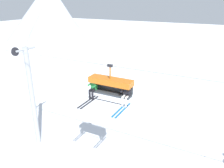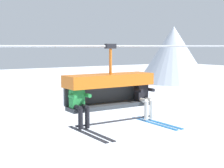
% 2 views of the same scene
% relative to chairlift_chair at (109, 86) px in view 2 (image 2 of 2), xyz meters
% --- Properties ---
extents(mountain_peak_east, '(14.41, 14.41, 11.29)m').
position_rel_chairlift_chair_xyz_m(mountain_peak_east, '(43.69, 44.31, -0.75)').
color(mountain_peak_east, silver).
rests_on(mountain_peak_east, ground_plane).
extents(lift_cable, '(19.86, 0.05, 0.05)m').
position_rel_chairlift_chair_xyz_m(lift_cable, '(2.13, -0.07, 1.00)').
color(lift_cable, '#9EA3A8').
extents(chairlift_chair, '(2.35, 0.74, 1.91)m').
position_rel_chairlift_chair_xyz_m(chairlift_chair, '(0.00, 0.00, 0.00)').
color(chairlift_chair, '#33383D').
extents(skier_green, '(0.46, 1.70, 1.23)m').
position_rel_chairlift_chair_xyz_m(skier_green, '(-0.96, -0.22, -0.29)').
color(skier_green, '#23843D').
extents(skier_black, '(0.46, 1.70, 1.23)m').
position_rel_chairlift_chair_xyz_m(skier_black, '(0.96, -0.22, -0.29)').
color(skier_black, black).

